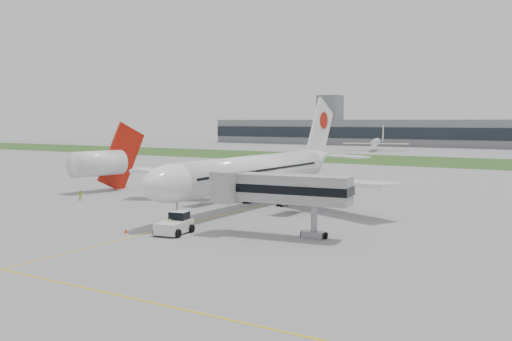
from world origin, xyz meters
The scene contains 14 objects.
ground centered at (0.00, 0.00, 0.00)m, with size 600.00×600.00×0.00m, color #98989B.
apron_markings centered at (0.00, -5.00, 0.00)m, with size 70.00×70.00×0.04m, color yellow, non-canonical shape.
grass_strip centered at (0.00, 120.00, 0.01)m, with size 600.00×50.00×0.02m, color #2A541F.
terminal_building centered at (0.00, 229.87, 7.00)m, with size 320.00×22.30×14.00m.
control_tower centered at (-90.00, 232.00, 0.00)m, with size 12.00×12.00×56.00m, color gray, non-canonical shape.
airliner centered at (0.00, 4.87, 5.66)m, with size 48.13×53.95×17.88m.
pushback_tug centered at (2.95, -18.89, 1.16)m, with size 4.04×5.34×2.53m.
jet_bridge centered at (14.05, -13.73, 5.51)m, with size 16.05×6.39×7.45m.
safety_cone_left centered at (-2.28, -21.82, 0.31)m, with size 0.45×0.45×0.62m, color #EB380C.
safety_cone_right centered at (0.50, -19.97, 0.25)m, with size 0.37×0.37×0.51m, color #EB380C.
ground_crew_near centered at (2.70, -19.56, 0.92)m, with size 0.67×0.44×1.84m, color #BAF428.
ground_crew_far centered at (-28.78, -5.39, 0.88)m, with size 0.86×0.67×1.76m, color #B8E125.
neighbor_aircraft centered at (-35.17, 5.38, 5.52)m, with size 6.51×17.25×13.93m.
distant_aircraft_left centered at (-41.67, 174.60, 0.00)m, with size 28.85×25.46×11.03m, color white, non-canonical shape.
Camera 1 is at (46.27, -70.99, 13.43)m, focal length 40.00 mm.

